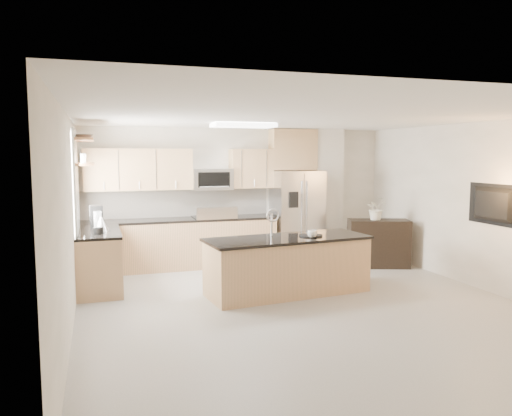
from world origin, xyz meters
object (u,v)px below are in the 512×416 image
object	(u,v)px
blender	(98,224)
flower_vase	(376,203)
television	(491,205)
credenza	(379,243)
refrigerator	(296,216)
cup	(312,234)
coffee_maker	(96,217)
kettle	(101,223)
range	(214,241)
bowl	(83,136)
platter	(311,235)
island	(288,265)
microwave	(212,179)

from	to	relation	value
blender	flower_vase	distance (m)	4.95
television	credenza	bearing A→B (deg)	16.00
refrigerator	cup	bearing A→B (deg)	-106.76
coffee_maker	kettle	bearing A→B (deg)	-78.93
television	range	bearing A→B (deg)	48.36
refrigerator	flower_vase	world-z (taller)	refrigerator
flower_vase	television	distance (m)	2.21
range	bowl	xyz separation A→B (m)	(-2.25, -0.70, 1.91)
credenza	television	distance (m)	2.35
range	credenza	world-z (taller)	range
platter	bowl	world-z (taller)	bowl
bowl	credenza	bearing A→B (deg)	-3.75
kettle	flower_vase	xyz separation A→B (m)	(4.88, 0.13, 0.16)
range	island	size ratio (longest dim) A/B	0.44
refrigerator	blender	bearing A→B (deg)	-159.90
bowl	platter	bearing A→B (deg)	-24.88
microwave	kettle	size ratio (longest dim) A/B	2.71
flower_vase	refrigerator	bearing A→B (deg)	140.83
blender	flower_vase	size ratio (longest dim) A/B	0.53
blender	refrigerator	bearing A→B (deg)	20.10
microwave	range	bearing A→B (deg)	-90.00
blender	television	bearing A→B (deg)	-17.00
credenza	television	size ratio (longest dim) A/B	1.03
island	bowl	world-z (taller)	bowl
microwave	island	distance (m)	2.69
microwave	coffee_maker	size ratio (longest dim) A/B	2.06
range	television	size ratio (longest dim) A/B	1.06
kettle	television	world-z (taller)	television
credenza	bowl	world-z (taller)	bowl
platter	television	size ratio (longest dim) A/B	0.33
microwave	television	bearing A→B (deg)	-42.75
coffee_maker	bowl	xyz separation A→B (m)	(-0.15, 0.09, 1.29)
island	credenza	distance (m)	2.56
credenza	kettle	xyz separation A→B (m)	(-4.94, -0.11, 0.60)
platter	blender	bearing A→B (deg)	165.56
flower_vase	microwave	bearing A→B (deg)	158.18
range	coffee_maker	size ratio (longest dim) A/B	3.09
platter	cup	bearing A→B (deg)	-105.36
kettle	television	bearing A→B (deg)	-19.64
blender	platter	bearing A→B (deg)	-14.44
refrigerator	credenza	size ratio (longest dim) A/B	1.61
microwave	refrigerator	world-z (taller)	microwave
television	blender	bearing A→B (deg)	73.00
microwave	coffee_maker	world-z (taller)	microwave
television	flower_vase	bearing A→B (deg)	17.35
blender	bowl	size ratio (longest dim) A/B	0.83
coffee_maker	bowl	bearing A→B (deg)	149.44
microwave	island	size ratio (longest dim) A/B	0.30
island	platter	xyz separation A→B (m)	(0.37, -0.01, 0.44)
platter	microwave	bearing A→B (deg)	113.34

